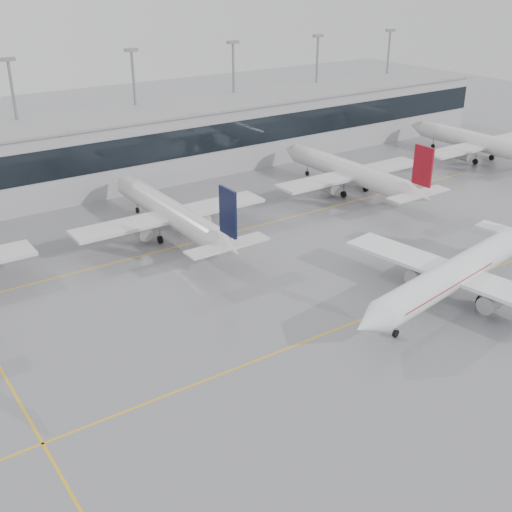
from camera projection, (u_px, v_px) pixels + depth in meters
ground at (319, 336)px, 69.19m from camera, size 320.00×320.00×0.00m
taxi_line_main at (319, 336)px, 69.18m from camera, size 120.00×0.25×0.01m
taxi_line_north at (185, 245)px, 91.65m from camera, size 120.00×0.25×0.01m
terminal at (95, 154)px, 113.11m from camera, size 180.00×15.00×12.00m
terminal_glass at (112, 155)px, 106.83m from camera, size 180.00×0.20×5.00m
terminal_roof at (92, 119)px, 110.53m from camera, size 182.00×16.00×0.40m
light_masts at (78, 106)px, 114.55m from camera, size 156.40×1.00×22.60m
air_canada_jet at (458, 272)px, 74.98m from camera, size 36.96×29.95×11.67m
parked_jet_c at (171, 213)px, 92.87m from camera, size 29.64×36.96×11.72m
parked_jet_d at (351, 172)px, 110.92m from camera, size 29.64×36.96×11.72m
parked_jet_e at (481, 143)px, 128.98m from camera, size 29.64×36.96×11.72m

